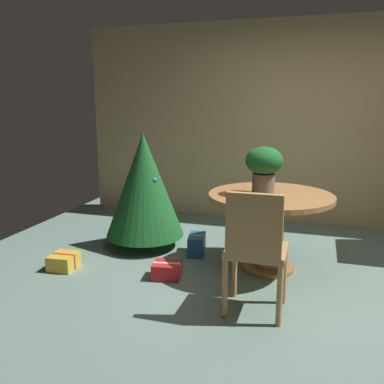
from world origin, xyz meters
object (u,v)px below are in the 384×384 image
object	(u,v)px
wooden_chair_near	(255,246)
gift_box_red	(167,270)
holiday_tree	(144,185)
round_dining_table	(270,217)
gift_box_gold	(64,261)
flower_vase	(264,165)
gift_box_blue	(197,244)

from	to	relation	value
wooden_chair_near	gift_box_red	xyz separation A→B (m)	(-0.86, 0.44, -0.48)
wooden_chair_near	holiday_tree	bearing A→B (deg)	140.01
round_dining_table	holiday_tree	size ratio (longest dim) A/B	0.92
wooden_chair_near	holiday_tree	world-z (taller)	holiday_tree
gift_box_red	round_dining_table	bearing A→B (deg)	29.16
round_dining_table	holiday_tree	distance (m)	1.43
wooden_chair_near	gift_box_gold	distance (m)	1.98
flower_vase	gift_box_gold	world-z (taller)	flower_vase
holiday_tree	gift_box_gold	bearing A→B (deg)	-120.81
round_dining_table	gift_box_blue	xyz separation A→B (m)	(-0.78, 0.19, -0.42)
round_dining_table	flower_vase	size ratio (longest dim) A/B	2.62
wooden_chair_near	gift_box_red	world-z (taller)	wooden_chair_near
round_dining_table	gift_box_gold	world-z (taller)	round_dining_table
wooden_chair_near	gift_box_red	bearing A→B (deg)	153.17
round_dining_table	wooden_chair_near	xyz separation A→B (m)	(0.00, -0.92, 0.03)
gift_box_gold	gift_box_red	bearing A→B (deg)	5.46
gift_box_gold	holiday_tree	bearing A→B (deg)	59.19
gift_box_blue	round_dining_table	bearing A→B (deg)	-13.50
wooden_chair_near	holiday_tree	size ratio (longest dim) A/B	0.77
round_dining_table	gift_box_red	distance (m)	1.09
flower_vase	wooden_chair_near	world-z (taller)	flower_vase
holiday_tree	gift_box_gold	xyz separation A→B (m)	(-0.50, -0.83, -0.62)
holiday_tree	gift_box_gold	distance (m)	1.15
gift_box_blue	gift_box_red	bearing A→B (deg)	-97.44
gift_box_red	flower_vase	bearing A→B (deg)	29.39
flower_vase	round_dining_table	bearing A→B (deg)	26.40
gift_box_blue	wooden_chair_near	bearing A→B (deg)	-54.91
holiday_tree	gift_box_red	world-z (taller)	holiday_tree
gift_box_blue	gift_box_gold	xyz separation A→B (m)	(-1.12, -0.77, -0.03)
holiday_tree	gift_box_red	size ratio (longest dim) A/B	4.40
round_dining_table	holiday_tree	world-z (taller)	holiday_tree
wooden_chair_near	gift_box_gold	world-z (taller)	wooden_chair_near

